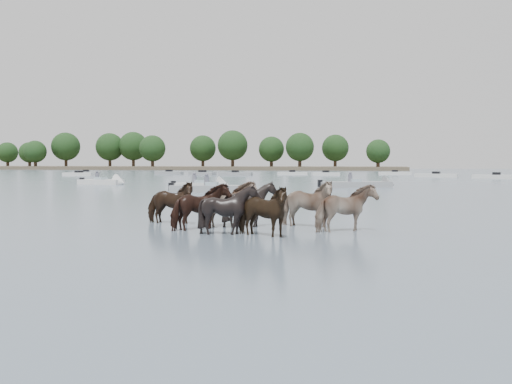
# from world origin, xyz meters

# --- Properties ---
(ground) EXTENTS (400.00, 400.00, 0.00)m
(ground) POSITION_xyz_m (0.00, 0.00, 0.00)
(ground) COLOR #495A6A
(ground) RESTS_ON ground
(shoreline) EXTENTS (160.00, 30.00, 1.00)m
(shoreline) POSITION_xyz_m (-70.00, 150.00, 0.50)
(shoreline) COLOR #4C4233
(shoreline) RESTS_ON ground
(pony_herd) EXTENTS (7.87, 3.89, 1.63)m
(pony_herd) POSITION_xyz_m (0.57, 2.09, 0.66)
(pony_herd) COLOR black
(pony_herd) RESTS_ON ground
(swimming_pony) EXTENTS (0.72, 0.44, 0.44)m
(swimming_pony) POSITION_xyz_m (3.14, 17.33, 0.10)
(swimming_pony) COLOR black
(swimming_pony) RESTS_ON ground
(motorboat_a) EXTENTS (4.74, 3.82, 1.92)m
(motorboat_a) POSITION_xyz_m (-9.36, 27.70, 0.23)
(motorboat_a) COLOR silver
(motorboat_a) RESTS_ON ground
(motorboat_b) EXTENTS (6.52, 2.63, 1.92)m
(motorboat_b) POSITION_xyz_m (-6.58, 22.86, 0.22)
(motorboat_b) COLOR gray
(motorboat_b) RESTS_ON ground
(motorboat_c) EXTENTS (6.64, 3.86, 1.92)m
(motorboat_c) POSITION_xyz_m (2.73, 33.13, 0.22)
(motorboat_c) COLOR gray
(motorboat_c) RESTS_ON ground
(motorboat_f) EXTENTS (4.86, 1.89, 1.92)m
(motorboat_f) POSITION_xyz_m (-21.22, 33.21, 0.23)
(motorboat_f) COLOR silver
(motorboat_f) RESTS_ON ground
(distant_flotilla) EXTENTS (102.92, 24.29, 0.93)m
(distant_flotilla) POSITION_xyz_m (0.56, 75.36, 0.26)
(distant_flotilla) COLOR gray
(distant_flotilla) RESTS_ON ground
(treeline) EXTENTS (151.15, 23.12, 12.37)m
(treeline) POSITION_xyz_m (-67.32, 150.96, 6.78)
(treeline) COLOR #382619
(treeline) RESTS_ON ground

